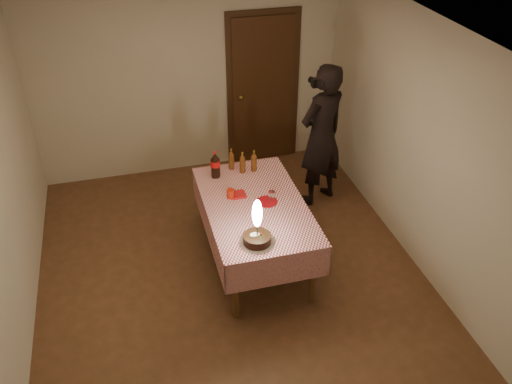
% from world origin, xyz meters
% --- Properties ---
extents(ground, '(4.00, 4.50, 0.01)m').
position_xyz_m(ground, '(0.00, 0.00, 0.00)').
color(ground, brown).
rests_on(ground, ground).
extents(room_shell, '(4.04, 4.54, 2.62)m').
position_xyz_m(room_shell, '(0.03, 0.08, 1.65)').
color(room_shell, beige).
rests_on(room_shell, ground).
extents(dining_table, '(1.02, 1.72, 0.77)m').
position_xyz_m(dining_table, '(0.30, 0.04, 0.67)').
color(dining_table, brown).
rests_on(dining_table, ground).
extents(birthday_cake, '(0.33, 0.33, 0.48)m').
position_xyz_m(birthday_cake, '(0.16, -0.58, 0.90)').
color(birthday_cake, white).
rests_on(birthday_cake, dining_table).
extents(red_plate, '(0.22, 0.22, 0.01)m').
position_xyz_m(red_plate, '(0.43, 0.03, 0.78)').
color(red_plate, '#A50B13').
rests_on(red_plate, dining_table).
extents(red_cup, '(0.08, 0.08, 0.10)m').
position_xyz_m(red_cup, '(0.09, 0.21, 0.82)').
color(red_cup, '#AC1E0B').
rests_on(red_cup, dining_table).
extents(clear_cup, '(0.07, 0.07, 0.09)m').
position_xyz_m(clear_cup, '(0.49, 0.07, 0.82)').
color(clear_cup, white).
rests_on(clear_cup, dining_table).
extents(napkin_stack, '(0.15, 0.15, 0.02)m').
position_xyz_m(napkin_stack, '(0.17, 0.23, 0.78)').
color(napkin_stack, '#A81315').
rests_on(napkin_stack, dining_table).
extents(cola_bottle, '(0.10, 0.10, 0.32)m').
position_xyz_m(cola_bottle, '(0.02, 0.66, 0.93)').
color(cola_bottle, black).
rests_on(cola_bottle, dining_table).
extents(amber_bottle_left, '(0.06, 0.06, 0.25)m').
position_xyz_m(amber_bottle_left, '(0.22, 0.78, 0.89)').
color(amber_bottle_left, '#5A2E0F').
rests_on(amber_bottle_left, dining_table).
extents(amber_bottle_right, '(0.06, 0.06, 0.25)m').
position_xyz_m(amber_bottle_right, '(0.46, 0.67, 0.89)').
color(amber_bottle_right, '#5A2E0F').
rests_on(amber_bottle_right, dining_table).
extents(amber_bottle_mid, '(0.06, 0.06, 0.25)m').
position_xyz_m(amber_bottle_mid, '(0.33, 0.67, 0.89)').
color(amber_bottle_mid, '#5A2E0F').
rests_on(amber_bottle_mid, dining_table).
extents(photographer, '(0.78, 0.66, 1.81)m').
position_xyz_m(photographer, '(1.39, 1.02, 0.91)').
color(photographer, black).
rests_on(photographer, ground).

